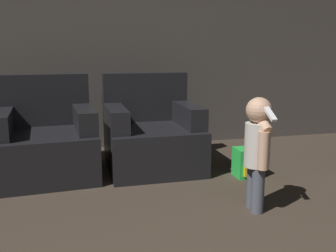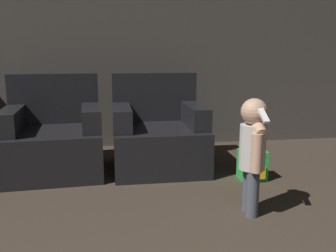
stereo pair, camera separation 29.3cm
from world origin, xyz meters
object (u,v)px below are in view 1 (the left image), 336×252
Objects in this scene: armchair_left at (46,141)px; toy_backpack at (248,162)px; person_toddler at (258,145)px; armchair_right at (152,136)px.

toy_backpack is (1.72, -0.49, -0.18)m from armchair_left.
person_toddler is at bearing -42.97° from armchair_left.
armchair_right is 1.28m from person_toddler.
toy_backpack is at bearing -20.10° from armchair_left.
armchair_right is 1.11× the size of person_toddler.
armchair_left is at bearing 164.03° from toy_backpack.
armchair_right is at bearing -4.12° from armchair_left.
toy_backpack is at bearing 164.47° from person_toddler.
armchair_right is 0.93m from toy_backpack.
person_toddler is (1.45, -1.17, 0.16)m from armchair_left.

